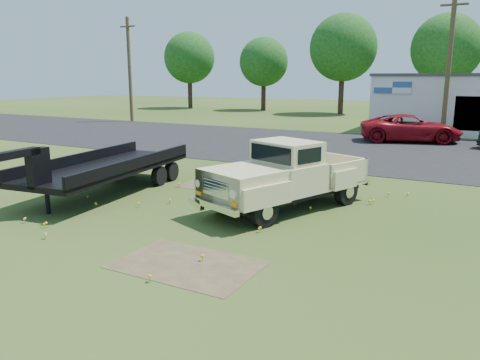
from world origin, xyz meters
name	(u,v)px	position (x,y,z in m)	size (l,w,h in m)	color
ground	(205,218)	(0.00, 0.00, 0.00)	(140.00, 140.00, 0.00)	#2C4114
asphalt_lot	(351,149)	(0.00, 15.00, 0.00)	(90.00, 14.00, 0.02)	black
dirt_patch_a	(187,265)	(1.50, -3.00, 0.00)	(3.00, 2.00, 0.01)	#4E3A29
dirt_patch_b	(211,186)	(-2.00, 3.50, 0.00)	(2.20, 1.60, 0.01)	#4E3A29
utility_pole_west	(130,69)	(-22.00, 22.00, 4.60)	(1.60, 0.30, 9.00)	#402F1D
utility_pole_mid	(449,65)	(4.00, 22.00, 4.60)	(1.60, 0.30, 9.00)	#402F1D
treeline_a	(189,58)	(-28.00, 40.00, 6.30)	(6.40, 6.40, 9.52)	#352118
treeline_b	(264,62)	(-18.00, 41.00, 5.67)	(5.76, 5.76, 8.57)	#352118
treeline_c	(343,48)	(-8.00, 39.50, 6.93)	(7.04, 7.04, 10.47)	#352118
treeline_d	(446,49)	(2.00, 40.50, 6.62)	(6.72, 6.72, 10.00)	#352118
vintage_pickup_truck	(287,175)	(1.62, 2.02, 1.03)	(2.21, 5.69, 2.06)	#CBBF88
flatbed_trailer	(107,164)	(-4.56, 0.97, 1.01)	(2.46, 7.37, 2.01)	black
red_pickup	(410,128)	(2.39, 19.47, 0.82)	(2.73, 5.92, 1.64)	maroon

